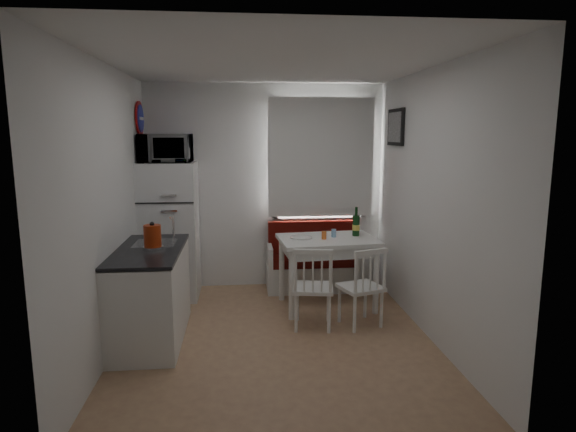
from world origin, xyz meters
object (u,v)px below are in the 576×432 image
bench (314,267)px  kettle (153,236)px  chair_left (314,279)px  chair_right (363,279)px  microwave (166,148)px  wine_bottle (356,221)px  dining_table (327,246)px  kitchen_counter (151,293)px  fridge (170,230)px

bench → kettle: kettle is taller
chair_left → chair_right: (0.50, 0.00, -0.01)m
microwave → wine_bottle: bearing=-10.4°
kettle → dining_table: bearing=22.2°
kitchen_counter → chair_left: (1.60, 0.04, 0.08)m
chair_left → bench: bearing=90.6°
chair_left → fridge: (-1.58, 1.21, 0.29)m
kitchen_counter → bench: (1.80, 1.35, -0.17)m
kettle → chair_left: bearing=2.9°
microwave → kitchen_counter: bearing=-90.9°
chair_left → microwave: (-1.58, 1.16, 1.27)m
kitchen_counter → fridge: size_ratio=0.80×
kettle → fridge: bearing=91.3°
bench → fridge: size_ratio=0.73×
chair_left → fridge: size_ratio=0.28×
chair_right → fridge: bearing=131.4°
chair_left → chair_right: size_ratio=0.94×
dining_table → wine_bottle: size_ratio=3.38×
bench → kitchen_counter: bearing=-143.0°
bench → dining_table: bench is taller
bench → chair_right: (0.31, -1.31, 0.24)m
chair_right → microwave: microwave is taller
bench → wine_bottle: bearing=-53.9°
chair_right → microwave: bearing=132.5°
dining_table → kettle: kettle is taller
dining_table → bench: bearing=90.0°
fridge → kettle: fridge is taller
dining_table → microwave: microwave is taller
fridge → microwave: microwave is taller
kitchen_counter → dining_table: (1.85, 0.70, 0.26)m
chair_left → microwave: microwave is taller
bench → chair_left: (-0.19, -1.32, 0.25)m
dining_table → microwave: (-1.83, 0.50, 1.09)m
kitchen_counter → chair_right: 2.10m
dining_table → kettle: size_ratio=4.45×
kitchen_counter → bench: size_ratio=1.10×
dining_table → microwave: bearing=159.9°
kettle → wine_bottle: bearing=21.3°
fridge → microwave: (0.00, -0.05, 0.99)m
bench → fridge: (-1.78, -0.11, 0.54)m
dining_table → chair_right: chair_right is taller
kitchen_counter → wine_bottle: kitchen_counter is taller
chair_left → kettle: size_ratio=1.82×
kitchen_counter → chair_right: (2.10, 0.04, 0.07)m
bench → wine_bottle: wine_bottle is taller
bench → kettle: 2.35m
chair_left → wine_bottle: 1.06m
kitchen_counter → chair_left: bearing=1.3°
kitchen_counter → microwave: (0.02, 1.19, 1.35)m
dining_table → wine_bottle: 0.45m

